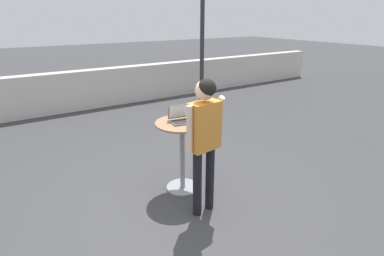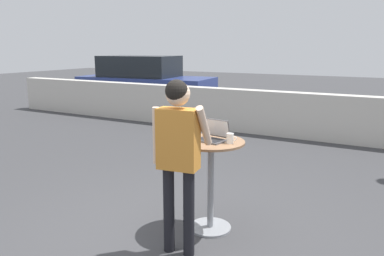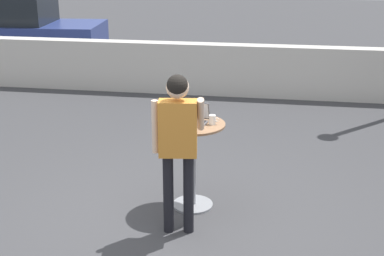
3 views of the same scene
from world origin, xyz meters
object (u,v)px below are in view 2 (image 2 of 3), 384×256
at_px(laptop, 213,136).
at_px(coffee_mug, 230,138).
at_px(standing_person, 178,146).
at_px(parked_car_near_street, 144,82).
at_px(cafe_table, 211,172).

height_order(laptop, coffee_mug, laptop).
bearing_deg(standing_person, coffee_mug, 65.61).
bearing_deg(parked_car_near_street, cafe_table, -49.77).
height_order(laptop, standing_person, standing_person).
bearing_deg(coffee_mug, cafe_table, -179.86).
distance_m(laptop, standing_person, 0.64).
bearing_deg(cafe_table, standing_person, -95.14).
bearing_deg(cafe_table, coffee_mug, 0.14).
relative_size(cafe_table, laptop, 2.96).
bearing_deg(coffee_mug, parked_car_near_street, 131.29).
xyz_separation_m(cafe_table, parked_car_near_street, (-5.78, 6.83, 0.18)).
distance_m(standing_person, parked_car_near_street, 9.39).
xyz_separation_m(laptop, parked_car_near_street, (-5.79, 6.80, -0.21)).
bearing_deg(standing_person, parked_car_near_street, 127.58).
bearing_deg(parked_car_near_street, laptop, -49.60).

